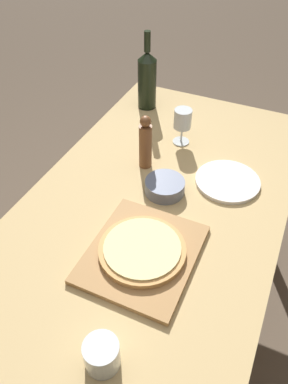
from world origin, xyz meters
TOP-DOWN VIEW (x-y plane):
  - ground_plane at (0.00, 0.00)m, footprint 12.00×12.00m
  - dining_table at (0.00, 0.00)m, footprint 0.86×1.59m
  - cutting_board at (0.06, -0.21)m, footprint 0.31×0.36m
  - pizza at (0.06, -0.21)m, footprint 0.26×0.26m
  - wine_bottle at (-0.29, 0.60)m, footprint 0.08×0.08m
  - pepper_mill at (-0.11, 0.19)m, footprint 0.05×0.05m
  - wine_glass at (-0.04, 0.39)m, footprint 0.07×0.07m
  - small_bowl at (0.01, 0.08)m, footprint 0.14×0.14m
  - drinking_tumbler at (0.10, -0.53)m, footprint 0.09×0.09m
  - dinner_plate at (0.20, 0.22)m, footprint 0.23×0.23m

SIDE VIEW (x-z plane):
  - ground_plane at x=0.00m, z-range 0.00..0.00m
  - dining_table at x=0.00m, z-range 0.29..1.04m
  - dinner_plate at x=0.20m, z-range 0.76..0.77m
  - cutting_board at x=0.06m, z-range 0.76..0.77m
  - small_bowl at x=0.01m, z-range 0.76..0.80m
  - pizza at x=0.06m, z-range 0.77..0.80m
  - drinking_tumbler at x=0.10m, z-range 0.76..0.84m
  - pepper_mill at x=-0.11m, z-range 0.75..0.97m
  - wine_glass at x=-0.04m, z-range 0.79..0.94m
  - wine_bottle at x=-0.29m, z-range 0.72..1.07m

